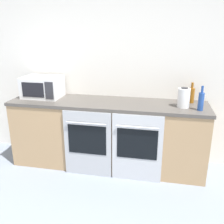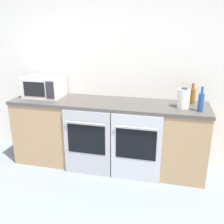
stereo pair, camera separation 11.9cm
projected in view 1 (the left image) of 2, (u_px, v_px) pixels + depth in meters
wall_back at (112, 68)px, 3.42m from camera, size 10.00×0.06×2.60m
counter_back at (107, 134)px, 3.38m from camera, size 2.57×0.63×0.91m
oven_left at (88, 144)px, 3.12m from camera, size 0.61×0.06×0.86m
oven_right at (137, 148)px, 3.00m from camera, size 0.61×0.06×0.86m
microwave at (43, 87)px, 3.42m from camera, size 0.51×0.38×0.28m
bottle_blue at (201, 101)px, 2.86m from camera, size 0.07×0.07×0.29m
bottle_amber at (191, 95)px, 3.17m from camera, size 0.08×0.08×0.26m
kettle at (184, 98)px, 2.98m from camera, size 0.14×0.14×0.24m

